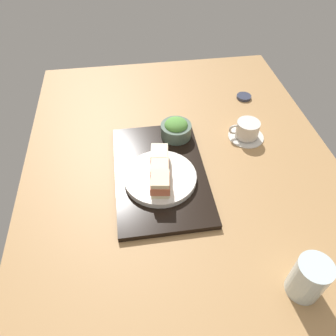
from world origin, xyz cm
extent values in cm
cube|color=tan|center=(0.00, 0.00, -1.50)|extent=(140.00, 100.00, 3.00)
cube|color=black|center=(0.13, -7.42, 0.88)|extent=(43.80, 27.40, 1.77)
cylinder|color=white|center=(3.38, -7.85, 2.66)|extent=(21.54, 21.54, 1.78)
cube|color=#EFE5C1|center=(-2.24, -7.26, 4.29)|extent=(6.74, 5.87, 1.48)
cube|color=#CC6B4C|center=(-2.24, -7.26, 6.00)|extent=(6.78, 6.08, 1.95)
cube|color=#EFE5C1|center=(-2.24, -7.26, 7.71)|extent=(6.74, 5.87, 1.48)
cube|color=beige|center=(3.38, -7.85, 4.18)|extent=(6.74, 5.87, 1.27)
cube|color=#CC6B4C|center=(3.38, -7.85, 5.96)|extent=(6.88, 6.25, 2.28)
cube|color=beige|center=(3.38, -7.85, 7.74)|extent=(6.74, 5.87, 1.27)
cube|color=beige|center=(8.99, -8.44, 4.26)|extent=(6.74, 5.87, 1.44)
cube|color=#CC6B4C|center=(8.99, -8.44, 6.29)|extent=(7.24, 6.32, 2.61)
cube|color=beige|center=(8.99, -8.44, 8.32)|extent=(6.74, 5.87, 1.44)
cylinder|color=#4C6051|center=(-15.63, 0.14, 4.05)|extent=(10.28, 10.28, 4.58)
ellipsoid|color=#5B9E42|center=(-15.63, 0.14, 6.34)|extent=(7.74, 7.74, 4.26)
cylinder|color=silver|center=(-13.48, 24.33, 0.40)|extent=(12.21, 12.21, 0.80)
cylinder|color=silver|center=(-13.48, 24.33, 3.57)|extent=(7.80, 7.80, 5.54)
cylinder|color=#382111|center=(-13.48, 24.33, 5.94)|extent=(7.17, 7.17, 0.40)
torus|color=silver|center=(-13.85, 19.85, 3.57)|extent=(1.12, 3.95, 3.90)
cylinder|color=silver|center=(40.22, 20.37, 5.58)|extent=(7.73, 7.73, 11.16)
cylinder|color=#33384C|center=(-36.51, 30.87, 0.56)|extent=(5.72, 5.72, 1.12)
camera|label=1|loc=(66.23, -14.64, 72.97)|focal=34.17mm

